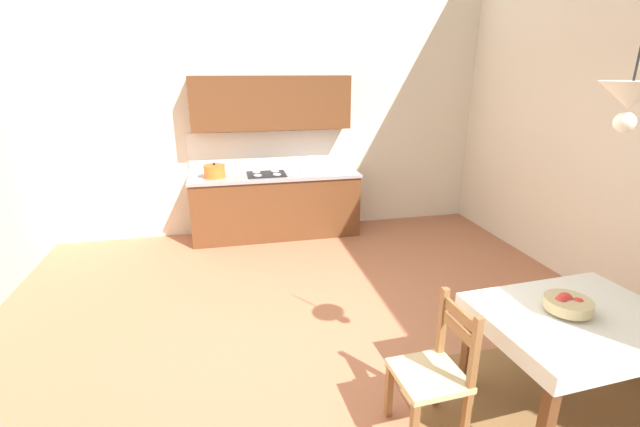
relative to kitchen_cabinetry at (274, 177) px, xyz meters
The scene contains 8 objects.
ground_plane 3.04m from the kitchen_cabinetry, 89.17° to the right, with size 6.66×6.95×0.10m, color #AD6B4C.
wall_back 1.27m from the kitchen_cabinetry, 82.79° to the left, with size 6.66×0.12×4.16m, color silver.
area_rug 4.31m from the kitchen_cabinetry, 68.49° to the right, with size 2.10×1.60×0.01m, color brown.
kitchen_cabinetry is the anchor object (origin of this frame).
dining_table 4.14m from the kitchen_cabinetry, 67.98° to the right, with size 1.29×1.02×0.75m.
dining_chair_tv_side 3.87m from the kitchen_cabinetry, 81.61° to the right, with size 0.44×0.44×0.93m.
fruit_bowl 4.07m from the kitchen_cabinetry, 68.58° to the right, with size 0.30×0.30×0.12m.
pendant_lamp 4.41m from the kitchen_cabinetry, 70.21° to the right, with size 0.32×0.32×0.80m.
Camera 1 is at (-0.69, -3.00, 2.28)m, focal length 24.39 mm.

